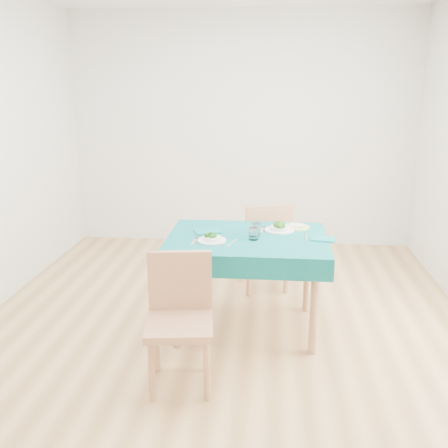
# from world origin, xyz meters

# --- Properties ---
(room_shell) EXTENTS (4.02, 4.52, 2.73)m
(room_shell) POSITION_xyz_m (0.00, 0.00, 1.35)
(room_shell) COLOR #9F7342
(room_shell) RESTS_ON ground
(table) EXTENTS (1.20, 0.91, 0.76)m
(table) POSITION_xyz_m (0.18, -0.02, 0.38)
(table) COLOR #075353
(table) RESTS_ON ground
(chair_near) EXTENTS (0.47, 0.50, 1.03)m
(chair_near) POSITION_xyz_m (-0.20, -0.86, 0.52)
(chair_near) COLOR #A06E4B
(chair_near) RESTS_ON ground
(chair_far) EXTENTS (0.55, 0.58, 1.09)m
(chair_far) POSITION_xyz_m (0.29, 0.82, 0.54)
(chair_far) COLOR #A06E4B
(chair_far) RESTS_ON ground
(bowl_near) EXTENTS (0.21, 0.21, 0.07)m
(bowl_near) POSITION_xyz_m (-0.08, -0.16, 0.79)
(bowl_near) COLOR white
(bowl_near) RESTS_ON table
(bowl_far) EXTENTS (0.24, 0.24, 0.07)m
(bowl_far) POSITION_xyz_m (0.43, 0.17, 0.79)
(bowl_far) COLOR white
(bowl_far) RESTS_ON table
(fork_near) EXTENTS (0.04, 0.18, 0.00)m
(fork_near) POSITION_xyz_m (-0.21, -0.17, 0.76)
(fork_near) COLOR silver
(fork_near) RESTS_ON table
(knife_near) EXTENTS (0.07, 0.20, 0.00)m
(knife_near) POSITION_xyz_m (0.08, -0.19, 0.76)
(knife_near) COLOR silver
(knife_near) RESTS_ON table
(fork_far) EXTENTS (0.04, 0.20, 0.00)m
(fork_far) POSITION_xyz_m (0.29, 0.17, 0.76)
(fork_far) COLOR silver
(fork_far) RESTS_ON table
(knife_far) EXTENTS (0.03, 0.20, 0.00)m
(knife_far) POSITION_xyz_m (0.63, 0.01, 0.76)
(knife_far) COLOR silver
(knife_far) RESTS_ON table
(napkin_near) EXTENTS (0.23, 0.20, 0.01)m
(napkin_near) POSITION_xyz_m (-0.14, 0.08, 0.76)
(napkin_near) COLOR #0B5C5C
(napkin_near) RESTS_ON table
(napkin_far) EXTENTS (0.21, 0.16, 0.01)m
(napkin_far) POSITION_xyz_m (0.75, -0.04, 0.76)
(napkin_far) COLOR #0B5C5C
(napkin_far) RESTS_ON table
(tumbler_center) EXTENTS (0.07, 0.07, 0.09)m
(tumbler_center) POSITION_xyz_m (0.24, 0.02, 0.81)
(tumbler_center) COLOR white
(tumbler_center) RESTS_ON table
(tumbler_side) EXTENTS (0.07, 0.07, 0.09)m
(tumbler_side) POSITION_xyz_m (0.23, -0.09, 0.80)
(tumbler_side) COLOR white
(tumbler_side) RESTS_ON table
(side_plate) EXTENTS (0.22, 0.22, 0.01)m
(side_plate) POSITION_xyz_m (0.56, 0.27, 0.76)
(side_plate) COLOR #A1D367
(side_plate) RESTS_ON table
(bread_slice) EXTENTS (0.11, 0.11, 0.02)m
(bread_slice) POSITION_xyz_m (0.56, 0.27, 0.78)
(bread_slice) COLOR beige
(bread_slice) RESTS_ON side_plate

